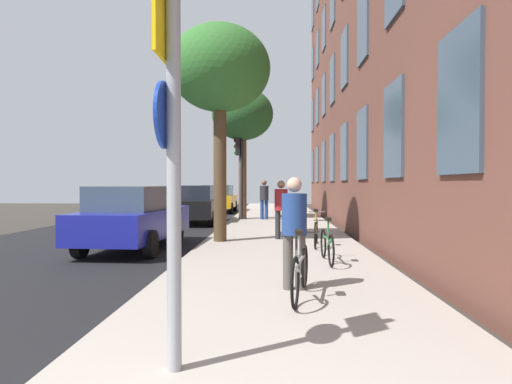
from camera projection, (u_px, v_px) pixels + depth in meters
name	position (u px, v px, depth m)	size (l,w,h in m)	color
ground_plane	(184.00, 229.00, 15.90)	(41.80, 41.80, 0.00)	#332D28
road_asphalt	(128.00, 229.00, 15.98)	(7.00, 38.00, 0.01)	black
sidewalk	(278.00, 228.00, 15.75)	(4.20, 38.00, 0.12)	#9E9389
building_facade	(352.00, 30.00, 15.01)	(0.56, 27.00, 14.14)	brown
sign_post	(171.00, 145.00, 3.56)	(0.16, 0.60, 3.21)	gray
traffic_light	(240.00, 162.00, 19.01)	(0.43, 0.24, 3.70)	black
tree_near	(220.00, 71.00, 11.65)	(2.76, 2.76, 5.89)	#4C3823
tree_far	(243.00, 116.00, 19.29)	(2.77, 2.77, 5.90)	brown
bicycle_0	(300.00, 271.00, 5.87)	(0.48, 1.74, 0.95)	black
bicycle_1	(327.00, 245.00, 8.53)	(0.42, 1.65, 0.91)	black
bicycle_2	(316.00, 232.00, 10.78)	(0.42, 1.67, 0.94)	black
bicycle_3	(286.00, 214.00, 17.16)	(0.45, 1.67, 0.96)	black
pedestrian_0	(294.00, 225.00, 6.33)	(0.41, 0.41, 1.67)	#4C4742
pedestrian_1	(281.00, 206.00, 12.17)	(0.51, 0.51, 1.67)	#26262D
pedestrian_2	(264.00, 197.00, 19.05)	(0.52, 0.52, 1.75)	navy
car_0	(134.00, 217.00, 10.98)	(1.99, 4.37, 1.62)	navy
car_1	(196.00, 204.00, 18.06)	(1.91, 3.91, 1.62)	black
car_2	(218.00, 198.00, 25.34)	(1.95, 4.08, 1.62)	orange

